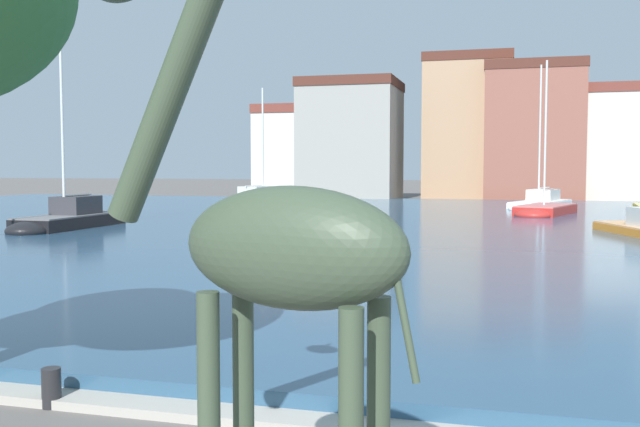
# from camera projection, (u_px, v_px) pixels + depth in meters

# --- Properties ---
(harbor_water) EXTENTS (79.44, 50.69, 0.32)m
(harbor_water) POSITION_uv_depth(u_px,v_px,m) (400.00, 226.00, 33.52)
(harbor_water) COLOR #2D5170
(harbor_water) RESTS_ON ground
(quay_edge_coping) EXTENTS (79.44, 0.50, 0.12)m
(quay_edge_coping) POSITION_uv_depth(u_px,v_px,m) (94.00, 402.00, 8.87)
(quay_edge_coping) COLOR #ADA89E
(quay_edge_coping) RESTS_ON ground
(giraffe_statue) EXTENTS (2.65, 1.07, 4.70)m
(giraffe_statue) POSITION_uv_depth(u_px,v_px,m) (274.00, 260.00, 4.77)
(giraffe_statue) COLOR #3D4C38
(giraffe_statue) RESTS_ON ground
(sailboat_green) EXTENTS (3.83, 6.56, 8.19)m
(sailboat_green) POSITION_uv_depth(u_px,v_px,m) (263.00, 203.00, 47.09)
(sailboat_green) COLOR #236B42
(sailboat_green) RESTS_ON ground
(sailboat_white) EXTENTS (4.59, 8.01, 9.55)m
(sailboat_white) POSITION_uv_depth(u_px,v_px,m) (538.00, 204.00, 45.98)
(sailboat_white) COLOR white
(sailboat_white) RESTS_ON ground
(sailboat_black) EXTENTS (2.06, 6.61, 8.80)m
(sailboat_black) POSITION_uv_depth(u_px,v_px,m) (64.00, 222.00, 30.63)
(sailboat_black) COLOR black
(sailboat_black) RESTS_ON ground
(sailboat_red) EXTENTS (3.85, 6.13, 8.86)m
(sailboat_red) POSITION_uv_depth(u_px,v_px,m) (543.00, 212.00, 39.29)
(sailboat_red) COLOR red
(sailboat_red) RESTS_ON ground
(mooring_bollard) EXTENTS (0.24, 0.24, 0.50)m
(mooring_bollard) POSITION_uv_depth(u_px,v_px,m) (51.00, 388.00, 8.85)
(mooring_bollard) COLOR #232326
(mooring_bollard) RESTS_ON ground
(townhouse_corner_house) EXTENTS (7.24, 7.49, 8.49)m
(townhouse_corner_house) POSITION_uv_depth(u_px,v_px,m) (301.00, 153.00, 64.91)
(townhouse_corner_house) COLOR beige
(townhouse_corner_house) RESTS_ON ground
(townhouse_tall_gabled) EXTENTS (8.33, 7.97, 10.54)m
(townhouse_tall_gabled) POSITION_uv_depth(u_px,v_px,m) (351.00, 140.00, 62.12)
(townhouse_tall_gabled) COLOR gray
(townhouse_tall_gabled) RESTS_ON ground
(townhouse_end_terrace) EXTENTS (7.71, 5.20, 12.83)m
(townhouse_end_terrace) POSITION_uv_depth(u_px,v_px,m) (468.00, 128.00, 62.29)
(townhouse_end_terrace) COLOR tan
(townhouse_end_terrace) RESTS_ON ground
(townhouse_narrow_midrow) EXTENTS (8.13, 5.36, 11.70)m
(townhouse_narrow_midrow) POSITION_uv_depth(u_px,v_px,m) (534.00, 132.00, 59.21)
(townhouse_narrow_midrow) COLOR #8E5142
(townhouse_narrow_midrow) RESTS_ON ground
(townhouse_wide_warehouse) EXTENTS (7.18, 7.48, 9.70)m
(townhouse_wide_warehouse) POSITION_uv_depth(u_px,v_px,m) (610.00, 144.00, 59.33)
(townhouse_wide_warehouse) COLOR beige
(townhouse_wide_warehouse) RESTS_ON ground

